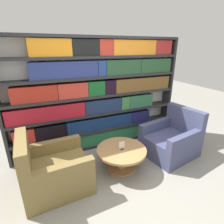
% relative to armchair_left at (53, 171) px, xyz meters
% --- Properties ---
extents(ground_plane, '(14.00, 14.00, 0.00)m').
position_rel_armchair_left_xyz_m(ground_plane, '(1.05, -0.31, -0.29)').
color(ground_plane, gray).
extents(bookshelf, '(3.47, 0.30, 2.18)m').
position_rel_armchair_left_xyz_m(bookshelf, '(1.06, 0.94, 0.79)').
color(bookshelf, silver).
rests_on(bookshelf, ground_plane).
extents(armchair_left, '(0.95, 0.84, 0.90)m').
position_rel_armchair_left_xyz_m(armchair_left, '(0.00, 0.00, 0.00)').
color(armchair_left, olive).
rests_on(armchair_left, ground_plane).
extents(armchair_right, '(1.03, 0.94, 0.90)m').
position_rel_armchair_left_xyz_m(armchair_right, '(2.21, 0.01, 0.00)').
color(armchair_right, '#42476B').
rests_on(armchair_right, ground_plane).
extents(coffee_table, '(0.83, 0.83, 0.39)m').
position_rel_armchair_left_xyz_m(coffee_table, '(1.10, -0.02, -0.01)').
color(coffee_table, '#AD7F4C').
rests_on(coffee_table, ground_plane).
extents(table_sign, '(0.10, 0.06, 0.13)m').
position_rel_armchair_left_xyz_m(table_sign, '(1.10, -0.02, 0.16)').
color(table_sign, black).
rests_on(table_sign, coffee_table).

